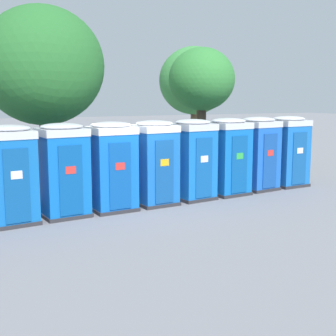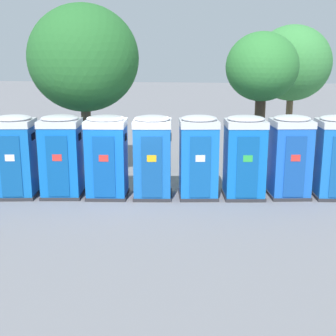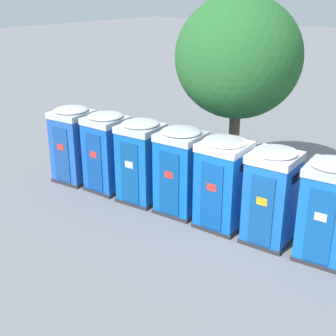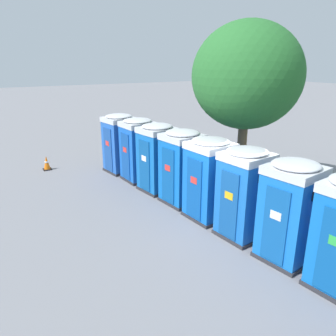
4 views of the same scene
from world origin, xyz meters
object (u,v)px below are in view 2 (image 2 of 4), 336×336
(street_tree_0, at_px, (292,64))
(street_tree_1, at_px, (84,59))
(portapotty_2, at_px, (16,156))
(portapotty_3, at_px, (62,156))
(portapotty_4, at_px, (107,156))
(portapotty_5, at_px, (153,156))
(portapotty_8, at_px, (290,156))
(street_tree_2, at_px, (262,69))
(portapotty_6, at_px, (198,156))
(portapotty_9, at_px, (336,156))
(portapotty_7, at_px, (244,157))

(street_tree_0, bearing_deg, street_tree_1, -150.30)
(portapotty_2, height_order, street_tree_1, street_tree_1)
(portapotty_3, relative_size, portapotty_4, 1.00)
(portapotty_5, bearing_deg, portapotty_8, 8.17)
(street_tree_0, height_order, street_tree_1, street_tree_1)
(portapotty_4, bearing_deg, portapotty_2, -173.65)
(portapotty_3, xyz_separation_m, portapotty_8, (6.98, 0.86, 0.00))
(portapotty_2, bearing_deg, street_tree_2, 26.38)
(portapotty_4, height_order, portapotty_6, same)
(portapotty_2, xyz_separation_m, portapotty_5, (4.19, 0.46, 0.00))
(portapotty_9, xyz_separation_m, street_tree_0, (-0.73, 5.98, 2.66))
(portapotty_2, distance_m, portapotty_7, 7.03)
(portapotty_4, distance_m, portapotty_6, 2.81)
(portapotty_4, xyz_separation_m, street_tree_1, (-1.39, 2.50, 2.89))
(portapotty_5, height_order, portapotty_6, same)
(portapotty_5, relative_size, portapotty_6, 1.00)
(portapotty_3, bearing_deg, portapotty_5, 5.29)
(portapotty_7, distance_m, portapotty_9, 2.81)
(portapotty_8, bearing_deg, street_tree_2, 106.30)
(portapotty_3, bearing_deg, street_tree_0, 42.32)
(portapotty_8, bearing_deg, street_tree_1, 165.88)
(portapotty_2, xyz_separation_m, portapotty_6, (5.59, 0.65, 0.00))
(portapotty_3, bearing_deg, portapotty_6, 6.05)
(portapotty_4, distance_m, street_tree_1, 4.06)
(portapotty_5, bearing_deg, portapotty_2, -173.67)
(portapotty_3, xyz_separation_m, portapotty_4, (1.40, 0.11, -0.00))
(portapotty_2, height_order, street_tree_2, street_tree_2)
(portapotty_8, bearing_deg, portapotty_4, -172.31)
(portapotty_3, bearing_deg, portapotty_8, 7.02)
(portapotty_8, xyz_separation_m, street_tree_2, (-0.79, 2.70, 2.55))
(portapotty_7, xyz_separation_m, street_tree_1, (-5.58, 2.01, 2.89))
(portapotty_2, bearing_deg, street_tree_1, 63.46)
(portapotty_9, bearing_deg, portapotty_6, -172.67)
(portapotty_5, height_order, street_tree_2, street_tree_2)
(portapotty_7, distance_m, street_tree_2, 3.95)
(portapotty_5, bearing_deg, street_tree_1, 139.84)
(portapotty_6, relative_size, street_tree_1, 0.42)
(portapotty_8, bearing_deg, portapotty_9, 5.04)
(portapotty_7, relative_size, street_tree_1, 0.42)
(portapotty_4, height_order, portapotty_8, same)
(street_tree_0, bearing_deg, portapotty_6, -117.89)
(portapotty_4, distance_m, street_tree_2, 6.43)
(street_tree_2, bearing_deg, portapotty_8, -73.70)
(portapotty_3, height_order, street_tree_2, street_tree_2)
(portapotty_2, distance_m, portapotty_9, 9.84)
(portapotty_6, xyz_separation_m, street_tree_1, (-4.18, 2.17, 2.89))
(portapotty_9, bearing_deg, portapotty_3, -173.31)
(street_tree_0, distance_m, street_tree_2, 3.71)
(portapotty_3, height_order, portapotty_7, same)
(portapotty_2, height_order, portapotty_8, same)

